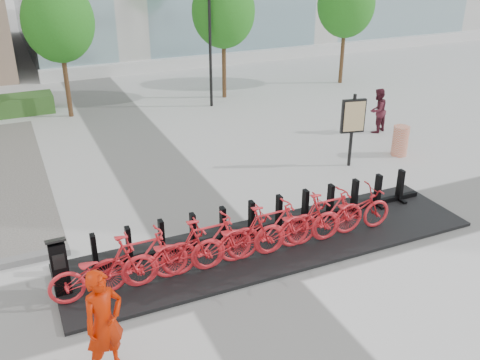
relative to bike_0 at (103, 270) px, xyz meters
name	(u,v)px	position (x,y,z in m)	size (l,w,h in m)	color
ground	(226,265)	(2.60, 0.05, -0.63)	(120.00, 120.00, 0.00)	silver
tree_1	(58,21)	(1.10, 12.05, 2.96)	(2.60, 2.60, 5.10)	#4B2D1F
tree_2	(223,12)	(7.60, 12.05, 2.96)	(2.60, 2.60, 5.10)	#4B2D1F
tree_3	(346,4)	(13.60, 12.05, 2.96)	(2.60, 2.60, 5.10)	#4B2D1F
streetlamp	(210,28)	(6.60, 11.05, 2.51)	(2.00, 0.20, 5.00)	black
dock_pad	(273,244)	(3.90, 0.35, -0.59)	(9.60, 2.40, 0.08)	black
dock_rail_posts	(267,216)	(3.96, 0.82, -0.12)	(8.02, 0.50, 0.85)	black
bike_0	(103,270)	(0.00, 0.00, 0.00)	(0.73, 2.08, 1.09)	red
bike_1	(139,259)	(0.72, 0.00, 0.06)	(0.57, 2.02, 1.21)	red
bike_2	(174,254)	(1.44, 0.00, 0.00)	(0.73, 2.08, 1.09)	red
bike_3	(207,243)	(2.16, 0.00, 0.06)	(0.57, 2.02, 1.21)	red
bike_4	(239,238)	(2.88, 0.00, 0.00)	(0.73, 2.08, 1.09)	red
bike_5	(269,229)	(3.60, 0.00, 0.06)	(0.57, 2.02, 1.21)	red
bike_6	(298,224)	(4.32, 0.00, 0.00)	(0.73, 2.08, 1.09)	red
bike_7	(326,216)	(5.04, 0.00, 0.06)	(0.57, 2.02, 1.21)	red
bike_8	(352,212)	(5.76, 0.00, 0.00)	(0.73, 2.08, 1.09)	red
kiosk	(59,266)	(-0.74, 0.41, 0.05)	(0.38, 0.32, 1.24)	black
worker_red	(104,323)	(-0.32, -1.94, 0.32)	(0.69, 0.45, 1.89)	#B31B00
pedestrian	(377,111)	(10.81, 5.67, 0.17)	(0.77, 0.60, 1.59)	#4E1925
construction_barrel	(400,141)	(10.13, 3.57, -0.14)	(0.50, 0.50, 0.97)	#E53D06
map_sign	(353,119)	(8.17, 3.51, 0.86)	(0.74, 0.27, 2.25)	black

